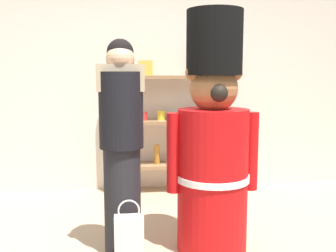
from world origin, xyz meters
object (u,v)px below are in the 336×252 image
(merchandise_shelf, at_px, (170,118))
(teddy_bear_guard, at_px, (213,147))
(person_shopper, at_px, (122,145))
(shopping_bag, at_px, (129,242))

(merchandise_shelf, relative_size, teddy_bear_guard, 0.94)
(teddy_bear_guard, bearing_deg, merchandise_shelf, 95.16)
(teddy_bear_guard, xyz_separation_m, person_shopper, (-0.71, -0.01, 0.03))
(merchandise_shelf, distance_m, shopping_bag, 2.05)
(merchandise_shelf, height_order, person_shopper, merchandise_shelf)
(merchandise_shelf, bearing_deg, person_shopper, -109.42)
(merchandise_shelf, xyz_separation_m, teddy_bear_guard, (0.14, -1.59, -0.05))
(person_shopper, relative_size, shopping_bag, 3.19)
(merchandise_shelf, relative_size, shopping_bag, 3.38)
(merchandise_shelf, height_order, shopping_bag, merchandise_shelf)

